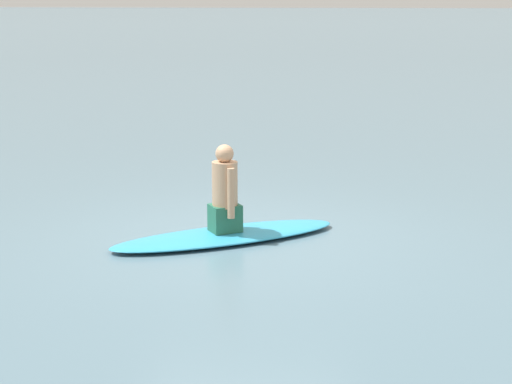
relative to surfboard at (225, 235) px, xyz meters
The scene contains 3 objects.
ground_plane 0.21m from the surfboard, 139.87° to the right, with size 400.00×400.00×0.00m, color slate.
surfboard is the anchor object (origin of this frame).
person_paddler 0.49m from the surfboard, 63.43° to the left, with size 0.41×0.40×0.97m.
Camera 1 is at (-1.48, 8.86, 2.63)m, focal length 58.33 mm.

